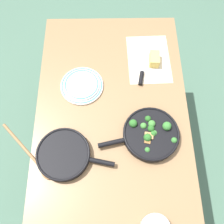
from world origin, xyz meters
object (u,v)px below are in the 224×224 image
skillet_eggs (64,154)px  cheese_block (154,59)px  grater_knife (143,69)px  dinner_plate_stack (82,85)px  wooden_spoon (32,157)px  skillet_broccoli (150,134)px

skillet_eggs → cheese_block: (0.56, -0.49, 0.00)m
grater_knife → dinner_plate_stack: 0.36m
wooden_spoon → dinner_plate_stack: size_ratio=1.25×
dinner_plate_stack → cheese_block: bearing=-68.9°
wooden_spoon → grater_knife: 0.77m
skillet_eggs → dinner_plate_stack: 0.40m
wooden_spoon → cheese_block: 0.86m
grater_knife → dinner_plate_stack: dinner_plate_stack is taller
skillet_eggs → skillet_broccoli: bearing=25.3°
dinner_plate_stack → wooden_spoon: bearing=149.6°
grater_knife → cheese_block: cheese_block is taller
skillet_broccoli → cheese_block: skillet_broccoli is taller
skillet_broccoli → grater_knife: size_ratio=1.39×
grater_knife → dinner_plate_stack: (-0.10, 0.35, 0.00)m
grater_knife → dinner_plate_stack: size_ratio=1.24×
skillet_broccoli → cheese_block: bearing=-109.5°
cheese_block → grater_knife: bearing=129.6°
skillet_broccoli → skillet_eggs: (-0.10, 0.43, -0.00)m
skillet_broccoli → wooden_spoon: (-0.11, 0.59, -0.02)m
skillet_eggs → wooden_spoon: bearing=-165.8°
skillet_eggs → cheese_block: bearing=60.9°
wooden_spoon → skillet_eggs: bearing=48.1°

